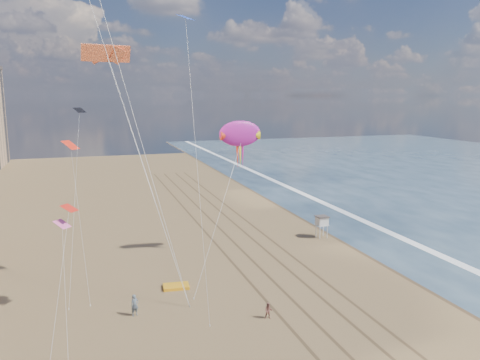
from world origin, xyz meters
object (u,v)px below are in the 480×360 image
at_px(kite_flyer_a, 135,305).
at_px(kite_flyer_b, 269,311).
at_px(show_kite, 240,134).
at_px(grounded_kite, 176,286).
at_px(lifeguard_stand, 322,221).

xyz_separation_m(kite_flyer_a, kite_flyer_b, (10.81, -4.14, -0.24)).
distance_m(show_kite, kite_flyer_b, 21.38).
bearing_deg(kite_flyer_b, show_kite, 99.85).
distance_m(kite_flyer_a, kite_flyer_b, 11.57).
bearing_deg(grounded_kite, kite_flyer_a, -127.32).
bearing_deg(show_kite, kite_flyer_b, -99.54).
bearing_deg(show_kite, lifeguard_stand, 15.03).
height_order(grounded_kite, kite_flyer_b, kite_flyer_b).
xyz_separation_m(grounded_kite, kite_flyer_a, (-4.48, -4.80, 0.81)).
bearing_deg(kite_flyer_a, grounded_kite, 27.57).
xyz_separation_m(show_kite, kite_flyer_a, (-13.51, -11.97, -13.56)).
distance_m(lifeguard_stand, grounded_kite, 24.22).
bearing_deg(kite_flyer_a, lifeguard_stand, 10.98).
bearing_deg(show_kite, kite_flyer_a, -138.48).
distance_m(grounded_kite, kite_flyer_a, 6.62).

